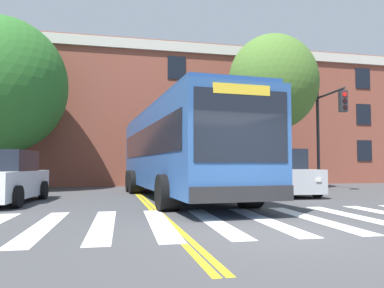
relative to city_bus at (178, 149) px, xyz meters
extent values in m
plane|color=#424244|center=(0.50, -7.50, -1.84)|extent=(120.00, 120.00, 0.00)
cube|color=white|center=(-3.88, -5.72, -1.83)|extent=(0.63, 4.40, 0.01)
cube|color=white|center=(-2.68, -5.77, -1.83)|extent=(0.63, 4.40, 0.01)
cube|color=white|center=(-1.49, -5.81, -1.83)|extent=(0.63, 4.40, 0.01)
cube|color=white|center=(-0.29, -5.86, -1.83)|extent=(0.63, 4.40, 0.01)
cube|color=white|center=(0.90, -5.90, -1.83)|extent=(0.63, 4.40, 0.01)
cube|color=white|center=(2.10, -5.95, -1.83)|extent=(0.63, 4.40, 0.01)
cube|color=white|center=(3.29, -5.99, -1.83)|extent=(0.63, 4.40, 0.01)
cube|color=gold|center=(-1.40, 8.12, -1.84)|extent=(0.12, 36.00, 0.01)
cube|color=gold|center=(-1.24, 8.12, -1.84)|extent=(0.12, 36.00, 0.01)
cube|color=#2D5699|center=(0.00, -0.02, -0.02)|extent=(3.33, 11.91, 2.79)
cube|color=black|center=(1.29, 0.06, 0.26)|extent=(0.73, 10.81, 1.01)
cube|color=black|center=(-1.29, -0.10, 0.26)|extent=(0.73, 10.81, 1.01)
cube|color=black|center=(0.39, -5.91, 0.31)|extent=(2.31, 0.17, 1.68)
cube|color=yellow|center=(0.39, -5.91, 1.15)|extent=(1.41, 0.12, 0.24)
cube|color=#232326|center=(0.39, -5.93, -1.24)|extent=(2.52, 0.26, 0.36)
cube|color=#294E89|center=(0.00, -0.02, 1.45)|extent=(3.15, 11.43, 0.16)
cylinder|color=black|center=(1.46, -3.58, -1.34)|extent=(0.62, 1.03, 1.00)
cylinder|color=black|center=(-0.99, -3.74, -1.34)|extent=(0.62, 1.03, 1.00)
cylinder|color=black|center=(1.05, 2.70, -1.34)|extent=(0.62, 1.03, 1.00)
cylinder|color=black|center=(-1.40, 2.54, -1.34)|extent=(0.62, 1.03, 1.00)
cylinder|color=black|center=(0.98, 3.80, -1.34)|extent=(0.62, 1.03, 1.00)
cylinder|color=black|center=(-1.47, 3.64, -1.34)|extent=(0.62, 1.03, 1.00)
cube|color=white|center=(-5.96, -0.67, -1.22)|extent=(2.29, 4.67, 0.87)
cube|color=black|center=(-5.95, -0.53, -0.45)|extent=(1.87, 2.32, 0.68)
cylinder|color=black|center=(-5.17, -2.15, -1.51)|extent=(0.29, 0.68, 0.66)
cylinder|color=black|center=(-4.89, 0.63, -1.51)|extent=(0.29, 0.68, 0.66)
cube|color=#B7BABF|center=(4.36, 0.46, -1.21)|extent=(2.13, 4.56, 0.89)
cube|color=black|center=(4.37, 0.60, -0.36)|extent=(1.80, 2.24, 0.81)
cube|color=white|center=(4.79, -1.82, -1.12)|extent=(0.20, 0.05, 0.14)
cube|color=white|center=(3.67, -1.75, -1.12)|extent=(0.20, 0.05, 0.14)
cylinder|color=black|center=(5.24, -0.97, -1.51)|extent=(0.26, 0.67, 0.66)
cylinder|color=black|center=(3.33, -0.86, -1.51)|extent=(0.26, 0.67, 0.66)
cylinder|color=black|center=(5.40, 1.79, -1.51)|extent=(0.26, 0.67, 0.66)
cylinder|color=black|center=(3.49, 1.90, -1.51)|extent=(0.26, 0.67, 0.66)
cube|color=navy|center=(-0.89, 10.71, -1.23)|extent=(2.15, 4.34, 0.89)
cube|color=black|center=(-0.90, 10.75, -0.37)|extent=(1.78, 2.45, 0.83)
cube|color=white|center=(-0.16, 8.66, -1.14)|extent=(0.20, 0.06, 0.14)
cube|color=white|center=(-1.19, 8.55, -1.14)|extent=(0.20, 0.06, 0.14)
cylinder|color=black|center=(0.12, 9.51, -1.54)|extent=(0.28, 0.62, 0.60)
cylinder|color=black|center=(-1.64, 9.32, -1.54)|extent=(0.28, 0.62, 0.60)
cylinder|color=black|center=(-0.15, 12.09, -1.54)|extent=(0.28, 0.62, 0.60)
cylinder|color=black|center=(-1.91, 11.90, -1.54)|extent=(0.28, 0.62, 0.60)
cylinder|color=#28282D|center=(8.32, 3.95, 0.77)|extent=(0.16, 0.16, 5.22)
cylinder|color=#28282D|center=(8.19, 2.59, 2.97)|extent=(0.37, 2.74, 0.11)
cube|color=#28282D|center=(8.08, 1.37, 2.37)|extent=(0.37, 0.31, 1.00)
cylinder|color=red|center=(8.06, 1.22, 2.67)|extent=(0.22, 0.05, 0.22)
cylinder|color=black|center=(8.06, 1.22, 2.37)|extent=(0.22, 0.05, 0.22)
cylinder|color=black|center=(8.06, 1.22, 2.07)|extent=(0.22, 0.05, 0.22)
cylinder|color=brown|center=(5.87, 4.13, -0.11)|extent=(0.73, 0.73, 3.45)
ellipsoid|color=#4C752D|center=(5.87, 4.13, 3.76)|extent=(4.86, 4.50, 5.05)
ellipsoid|color=#2D6B28|center=(-7.69, 5.32, 3.21)|extent=(6.41, 5.98, 6.59)
cube|color=brown|center=(1.42, 12.93, 2.57)|extent=(32.36, 9.49, 8.82)
cube|color=beige|center=(1.42, 8.11, 6.58)|extent=(32.36, 0.16, 0.60)
cube|color=black|center=(1.42, 8.16, 0.37)|extent=(1.10, 0.06, 1.40)
cube|color=black|center=(14.37, 8.16, 0.37)|extent=(1.10, 0.06, 1.40)
cube|color=black|center=(1.42, 8.16, 2.84)|extent=(1.10, 0.06, 1.40)
cube|color=black|center=(14.37, 8.16, 2.84)|extent=(1.10, 0.06, 1.40)
cube|color=black|center=(1.42, 8.16, 5.31)|extent=(1.10, 0.06, 1.40)
cube|color=black|center=(14.37, 8.16, 5.31)|extent=(1.10, 0.06, 1.40)
camera|label=1|loc=(-2.60, -13.94, -0.57)|focal=35.00mm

